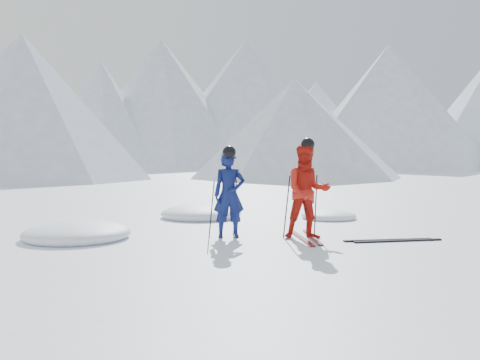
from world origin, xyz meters
name	(u,v)px	position (x,y,z in m)	size (l,w,h in m)	color
ground	(340,233)	(0.00, 0.00, 0.00)	(160.00, 160.00, 0.00)	white
mountain_range	(136,94)	(5.71, 35.31, 6.72)	(106.15, 62.94, 15.53)	#B2BCD1
skier_blue	(229,195)	(-2.25, 0.52, 0.82)	(0.60, 0.39, 1.65)	#0C1549
skier_red	(307,191)	(-0.99, -0.26, 0.90)	(0.87, 0.68, 1.79)	#B5190E
pole_blue_left	(212,209)	(-2.55, 0.67, 0.55)	(0.02, 0.02, 1.10)	black
pole_blue_right	(235,207)	(-2.00, 0.77, 0.55)	(0.02, 0.02, 1.10)	black
pole_red_left	(287,207)	(-1.29, -0.01, 0.60)	(0.02, 0.02, 1.20)	black
pole_red_right	(316,206)	(-0.69, -0.11, 0.60)	(0.02, 0.02, 1.20)	black
ski_worn_left	(302,238)	(-1.11, -0.26, 0.01)	(0.09, 1.70, 0.03)	black
ski_worn_right	(312,237)	(-0.87, -0.26, 0.01)	(0.09, 1.70, 0.03)	black
ski_loose_a	(388,240)	(0.20, -1.14, 0.01)	(0.09, 1.70, 0.03)	black
ski_loose_b	(398,241)	(0.30, -1.29, 0.01)	(0.09, 1.70, 0.03)	black
snow_lumps	(175,225)	(-2.61, 2.58, 0.00)	(7.73, 3.88, 0.44)	white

